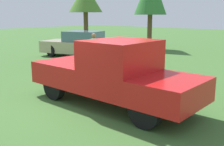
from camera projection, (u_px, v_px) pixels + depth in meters
ground_plane at (89, 103)px, 7.74m from camera, size 80.00×80.00×0.00m
pickup_truck at (116, 72)px, 7.33m from camera, size 5.03×1.85×1.81m
sedan_near at (81, 45)px, 16.11m from camera, size 4.96×3.17×1.50m
person_bystander at (94, 49)px, 12.55m from camera, size 0.36×0.36×1.62m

